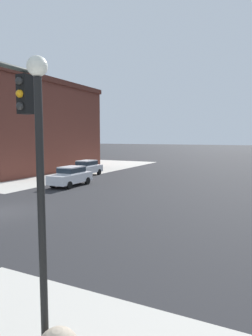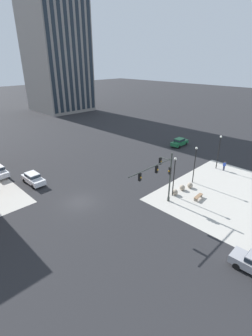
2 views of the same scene
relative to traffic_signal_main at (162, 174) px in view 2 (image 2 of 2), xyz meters
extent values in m
plane|color=#262628|center=(-6.98, 7.71, -4.36)|extent=(320.00, 320.00, 0.00)
cube|color=#B7B2A8|center=(9.02, -6.79, -4.36)|extent=(20.00, 19.00, 0.02)
cylinder|color=#383D38|center=(1.48, -0.20, -4.11)|extent=(0.32, 0.32, 0.50)
cylinder|color=#383D38|center=(1.48, -0.20, -1.00)|extent=(0.20, 0.20, 6.71)
cylinder|color=#383D38|center=(-2.27, -0.20, 1.66)|extent=(7.49, 0.12, 0.12)
cylinder|color=#383D38|center=(1.48, 0.70, 1.36)|extent=(0.11, 1.80, 0.11)
cube|color=black|center=(-1.40, -0.20, 1.11)|extent=(0.28, 0.28, 0.90)
sphere|color=#282828|center=(-1.40, -0.36, 1.39)|extent=(0.18, 0.18, 0.18)
sphere|color=orange|center=(-1.40, -0.36, 1.11)|extent=(0.18, 0.18, 0.18)
sphere|color=#282828|center=(-1.40, -0.36, 0.83)|extent=(0.18, 0.18, 0.18)
cube|color=black|center=(-4.28, -0.20, 1.11)|extent=(0.28, 0.28, 0.90)
sphere|color=#282828|center=(-4.28, -0.36, 1.39)|extent=(0.18, 0.18, 0.18)
sphere|color=orange|center=(-4.28, -0.36, 1.11)|extent=(0.18, 0.18, 0.18)
sphere|color=#282828|center=(-4.28, -0.36, 0.83)|extent=(0.18, 0.18, 0.18)
cube|color=black|center=(1.28, -0.20, 0.06)|extent=(0.28, 0.28, 0.90)
sphere|color=#282828|center=(1.12, -0.20, 0.34)|extent=(0.18, 0.18, 0.18)
sphere|color=orange|center=(1.12, -0.20, 0.06)|extent=(0.18, 0.18, 0.18)
sphere|color=#282828|center=(1.12, -0.20, -0.22)|extent=(0.18, 0.18, 0.18)
cube|color=black|center=(1.48, 1.50, 0.81)|extent=(0.28, 0.28, 0.90)
sphere|color=#282828|center=(1.48, 1.34, 1.09)|extent=(0.18, 0.18, 0.18)
sphere|color=orange|center=(1.48, 1.34, 0.81)|extent=(0.18, 0.18, 0.18)
sphere|color=#282828|center=(1.48, 1.34, 0.53)|extent=(0.18, 0.18, 0.18)
sphere|color=gray|center=(3.43, 0.12, -3.97)|extent=(0.78, 0.78, 0.78)
sphere|color=gray|center=(5.27, 0.17, -3.97)|extent=(0.78, 0.78, 0.78)
sphere|color=gray|center=(6.65, -0.24, -3.97)|extent=(0.78, 0.78, 0.78)
cube|color=#8E6B4C|center=(4.69, -2.73, -3.92)|extent=(1.84, 0.64, 0.10)
cube|color=gray|center=(3.99, -2.79, -4.17)|extent=(0.27, 0.43, 0.39)
cube|color=gray|center=(5.39, -2.67, -4.17)|extent=(0.27, 0.43, 0.39)
cylinder|color=#232847|center=(15.90, -0.90, -3.96)|extent=(0.13, 0.13, 0.79)
cylinder|color=#232847|center=(16.06, -0.98, -3.96)|extent=(0.13, 0.13, 0.79)
cube|color=blue|center=(15.98, -0.94, -3.29)|extent=(0.39, 0.34, 0.56)
cylinder|color=blue|center=(15.78, -0.83, -3.26)|extent=(0.09, 0.09, 0.53)
cylinder|color=blue|center=(16.19, -1.05, -3.26)|extent=(0.09, 0.09, 0.53)
sphere|color=brown|center=(15.98, -0.94, -2.87)|extent=(0.22, 0.22, 0.22)
cylinder|color=black|center=(3.02, 0.26, -1.75)|extent=(0.14, 0.14, 5.22)
sphere|color=white|center=(3.02, 0.26, 1.04)|extent=(0.36, 0.36, 0.36)
cylinder|color=black|center=(8.41, 0.39, -1.70)|extent=(0.14, 0.14, 5.32)
sphere|color=white|center=(8.41, 0.39, 1.14)|extent=(0.36, 0.36, 0.36)
cylinder|color=black|center=(15.86, 0.35, -1.64)|extent=(0.14, 0.14, 5.45)
sphere|color=white|center=(15.86, 0.35, 1.27)|extent=(0.36, 0.36, 0.36)
cylinder|color=black|center=(-3.66, -11.36, -4.04)|extent=(0.23, 0.64, 0.64)
cylinder|color=black|center=(-1.99, -11.34, -4.04)|extent=(0.23, 0.64, 0.64)
cylinder|color=black|center=(-10.73, 21.98, -4.04)|extent=(0.24, 0.65, 0.64)
cylinder|color=black|center=(-10.81, 24.71, -4.04)|extent=(0.24, 0.65, 0.64)
cube|color=silver|center=(-8.88, 16.91, -3.66)|extent=(1.86, 4.44, 0.76)
cube|color=silver|center=(-8.89, 17.06, -2.98)|extent=(1.54, 2.15, 0.60)
cube|color=#232D38|center=(-8.89, 17.06, -2.98)|extent=(1.58, 2.23, 0.40)
cylinder|color=black|center=(-8.02, 15.56, -4.04)|extent=(0.23, 0.64, 0.64)
cylinder|color=black|center=(-9.69, 15.53, -4.04)|extent=(0.23, 0.64, 0.64)
cylinder|color=black|center=(-8.08, 18.29, -4.04)|extent=(0.23, 0.64, 0.64)
cylinder|color=black|center=(-9.75, 18.25, -4.04)|extent=(0.23, 0.64, 0.64)
cube|color=#1E6B3D|center=(21.43, 11.55, -3.66)|extent=(4.46, 1.92, 0.76)
cube|color=#1E6B3D|center=(21.28, 11.55, -2.98)|extent=(2.16, 1.57, 0.60)
cube|color=#232D38|center=(21.28, 11.55, -2.98)|extent=(2.25, 1.61, 0.40)
cylinder|color=black|center=(22.77, 12.44, -4.04)|extent=(0.65, 0.24, 0.64)
cylinder|color=black|center=(22.83, 10.77, -4.04)|extent=(0.65, 0.24, 0.64)
cylinder|color=black|center=(20.04, 12.34, -4.04)|extent=(0.65, 0.24, 0.64)
cylinder|color=black|center=(20.10, 10.67, -4.04)|extent=(0.65, 0.24, 0.64)
cube|color=gray|center=(25.58, 65.52, 20.33)|extent=(16.98, 18.30, 49.38)
cube|color=#1E2833|center=(18.15, 56.32, 20.33)|extent=(1.20, 0.10, 47.40)
cube|color=#1E2833|center=(20.27, 56.32, 20.33)|extent=(1.20, 0.10, 47.40)
cube|color=#1E2833|center=(22.39, 56.32, 20.33)|extent=(1.20, 0.10, 47.40)
cube|color=#1E2833|center=(24.52, 56.32, 20.33)|extent=(1.20, 0.10, 47.40)
cube|color=#1E2833|center=(26.64, 56.32, 20.33)|extent=(1.20, 0.10, 47.40)
cube|color=#1E2833|center=(28.76, 56.32, 20.33)|extent=(1.20, 0.10, 47.40)
cube|color=#1E2833|center=(30.89, 56.32, 20.33)|extent=(1.20, 0.10, 47.40)
cube|color=#1E2833|center=(33.01, 56.32, 20.33)|extent=(1.20, 0.10, 47.40)
camera|label=1|loc=(6.74, -3.80, -0.18)|focal=31.99mm
camera|label=2|loc=(-22.10, -16.05, 12.77)|focal=26.26mm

